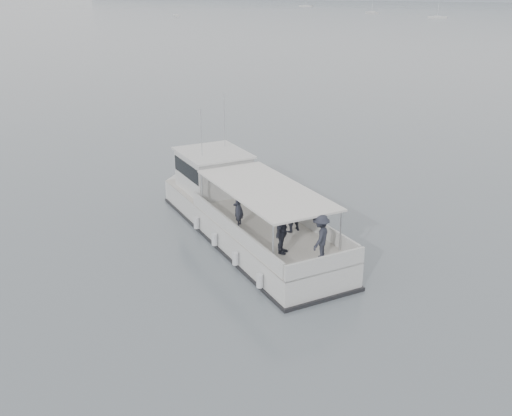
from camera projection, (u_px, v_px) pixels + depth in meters
The scene contains 2 objects.
ground at pixel (229, 235), 26.45m from camera, with size 1400.00×1400.00×0.00m, color slate.
tour_boat at pixel (235, 209), 26.83m from camera, with size 13.92×8.55×6.08m.
Camera 1 is at (15.96, -18.28, 10.67)m, focal length 40.00 mm.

